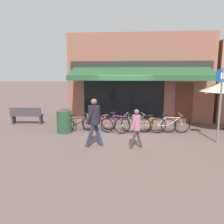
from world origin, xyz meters
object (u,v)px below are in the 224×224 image
object	(u,v)px
bicycle_silver	(170,125)
park_bench	(27,115)
pedestrian_child	(136,125)
bicycle_green	(134,124)
bicycle_purple	(118,123)
litter_bin	(64,120)
parking_sign	(221,98)
bicycle_black	(78,124)
bicycle_red	(97,123)
bicycle_orange	(156,125)
pedestrian_adult	(94,118)

from	to	relation	value
bicycle_silver	park_bench	bearing A→B (deg)	161.91
bicycle_silver	pedestrian_child	size ratio (longest dim) A/B	1.30
bicycle_green	park_bench	size ratio (longest dim) A/B	1.06
bicycle_purple	litter_bin	distance (m)	2.39
bicycle_silver	parking_sign	world-z (taller)	parking_sign
bicycle_black	bicycle_silver	size ratio (longest dim) A/B	0.89
bicycle_red	bicycle_orange	size ratio (longest dim) A/B	0.91
bicycle_black	bicycle_orange	bearing A→B (deg)	-19.71
bicycle_red	bicycle_orange	distance (m)	2.62
bicycle_black	parking_sign	bearing A→B (deg)	-33.94
pedestrian_child	parking_sign	distance (m)	3.28
bicycle_black	litter_bin	world-z (taller)	litter_bin
park_bench	bicycle_red	bearing A→B (deg)	-19.95
bicycle_green	pedestrian_child	world-z (taller)	pedestrian_child
bicycle_silver	parking_sign	xyz separation A→B (m)	(1.54, -1.22, 1.29)
pedestrian_child	pedestrian_adult	bearing A→B (deg)	-178.74
bicycle_black	litter_bin	xyz separation A→B (m)	(-0.58, -0.15, 0.19)
pedestrian_adult	park_bench	distance (m)	5.25
bicycle_black	pedestrian_child	world-z (taller)	pedestrian_child
bicycle_purple	pedestrian_child	world-z (taller)	pedestrian_child
park_bench	bicycle_black	bearing A→B (deg)	-27.68
pedestrian_child	litter_bin	distance (m)	3.60
pedestrian_adult	bicycle_red	bearing A→B (deg)	101.16
pedestrian_adult	pedestrian_child	bearing A→B (deg)	1.96
bicycle_red	bicycle_purple	xyz separation A→B (m)	(0.97, -0.00, 0.04)
litter_bin	bicycle_red	bearing A→B (deg)	15.44
bicycle_green	bicycle_silver	bearing A→B (deg)	-11.05
bicycle_orange	bicycle_red	bearing A→B (deg)	179.90
bicycle_silver	park_bench	distance (m)	7.17
pedestrian_adult	litter_bin	bearing A→B (deg)	137.84
bicycle_black	pedestrian_adult	xyz separation A→B (m)	(1.03, -1.89, 0.67)
pedestrian_child	bicycle_silver	bearing A→B (deg)	58.26
litter_bin	parking_sign	xyz separation A→B (m)	(6.14, -0.95, 1.13)
litter_bin	pedestrian_adult	bearing A→B (deg)	-47.12
bicycle_green	pedestrian_adult	xyz separation A→B (m)	(-1.42, -1.87, 0.64)
parking_sign	park_bench	world-z (taller)	parking_sign
bicycle_green	parking_sign	world-z (taller)	parking_sign
bicycle_red	pedestrian_adult	xyz separation A→B (m)	(0.23, -2.12, 0.67)
bicycle_orange	pedestrian_child	distance (m)	2.38
pedestrian_child	bicycle_red	bearing A→B (deg)	131.99
bicycle_green	bicycle_silver	distance (m)	1.57
bicycle_black	pedestrian_adult	bearing A→B (deg)	-84.07
parking_sign	bicycle_orange	bearing A→B (deg)	149.01
parking_sign	bicycle_silver	bearing A→B (deg)	141.66
pedestrian_adult	bicycle_purple	bearing A→B (deg)	75.75
parking_sign	bicycle_green	bearing A→B (deg)	160.74
bicycle_purple	pedestrian_child	xyz separation A→B (m)	(0.73, -2.20, 0.44)
bicycle_red	bicycle_purple	distance (m)	0.97
bicycle_purple	parking_sign	bearing A→B (deg)	-0.79
bicycle_black	park_bench	xyz separation A→B (m)	(-3.04, 1.36, 0.11)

